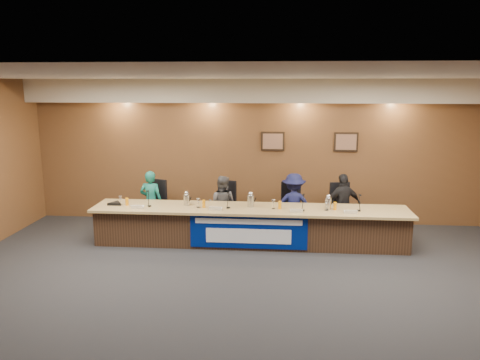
% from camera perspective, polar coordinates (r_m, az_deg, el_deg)
% --- Properties ---
extents(floor, '(10.00, 10.00, 0.00)m').
position_cam_1_polar(floor, '(7.10, -0.12, -14.19)').
color(floor, black).
rests_on(floor, ground).
extents(ceiling, '(10.00, 8.00, 0.04)m').
position_cam_1_polar(ceiling, '(6.39, -0.13, 12.59)').
color(ceiling, silver).
rests_on(ceiling, wall_back).
extents(wall_back, '(10.00, 0.04, 3.20)m').
position_cam_1_polar(wall_back, '(10.49, 1.81, 3.44)').
color(wall_back, brown).
rests_on(wall_back, floor).
extents(soffit, '(10.00, 0.50, 0.50)m').
position_cam_1_polar(soffit, '(10.13, 1.78, 10.81)').
color(soffit, beige).
rests_on(soffit, wall_back).
extents(dais_body, '(6.00, 0.80, 0.70)m').
position_cam_1_polar(dais_body, '(9.20, 1.21, -5.72)').
color(dais_body, '#392416').
rests_on(dais_body, floor).
extents(dais_top, '(6.10, 0.95, 0.05)m').
position_cam_1_polar(dais_top, '(9.05, 1.19, -3.54)').
color(dais_top, '#A28652').
rests_on(dais_top, dais_body).
extents(banner, '(2.20, 0.02, 0.65)m').
position_cam_1_polar(banner, '(8.80, 1.03, -6.33)').
color(banner, '#001469').
rests_on(banner, dais_body).
extents(banner_text_upper, '(2.00, 0.01, 0.10)m').
position_cam_1_polar(banner_text_upper, '(8.73, 1.03, -5.11)').
color(banner_text_upper, silver).
rests_on(banner_text_upper, banner).
extents(banner_text_lower, '(1.60, 0.01, 0.28)m').
position_cam_1_polar(banner_text_lower, '(8.81, 1.02, -6.85)').
color(banner_text_lower, silver).
rests_on(banner_text_lower, banner).
extents(wall_photo_left, '(0.52, 0.04, 0.42)m').
position_cam_1_polar(wall_photo_left, '(10.41, 4.01, 4.74)').
color(wall_photo_left, black).
rests_on(wall_photo_left, wall_back).
extents(wall_photo_right, '(0.52, 0.04, 0.42)m').
position_cam_1_polar(wall_photo_right, '(10.51, 12.80, 4.54)').
color(wall_photo_right, black).
rests_on(wall_photo_right, wall_back).
extents(panelist_a, '(0.50, 0.34, 1.31)m').
position_cam_1_polar(panelist_a, '(10.09, -10.79, -2.56)').
color(panelist_a, '#125F52').
rests_on(panelist_a, floor).
extents(panelist_b, '(0.68, 0.57, 1.24)m').
position_cam_1_polar(panelist_b, '(9.80, -2.19, -3.02)').
color(panelist_b, '#46464B').
rests_on(panelist_b, floor).
extents(panelist_c, '(0.85, 0.50, 1.30)m').
position_cam_1_polar(panelist_c, '(9.72, 6.54, -2.99)').
color(panelist_c, '#10133A').
rests_on(panelist_c, floor).
extents(panelist_d, '(0.83, 0.53, 1.31)m').
position_cam_1_polar(panelist_d, '(9.80, 12.45, -3.04)').
color(panelist_d, black).
rests_on(panelist_d, floor).
extents(office_chair_a, '(0.63, 0.63, 0.08)m').
position_cam_1_polar(office_chair_a, '(10.22, -10.60, -3.39)').
color(office_chair_a, black).
rests_on(office_chair_a, floor).
extents(office_chair_b, '(0.61, 0.61, 0.08)m').
position_cam_1_polar(office_chair_b, '(9.93, -2.11, -3.64)').
color(office_chair_b, black).
rests_on(office_chair_b, floor).
extents(office_chair_c, '(0.58, 0.58, 0.08)m').
position_cam_1_polar(office_chair_c, '(9.86, 6.51, -3.81)').
color(office_chair_c, black).
rests_on(office_chair_c, floor).
extents(office_chair_d, '(0.56, 0.56, 0.08)m').
position_cam_1_polar(office_chair_d, '(9.94, 12.34, -3.88)').
color(office_chair_d, black).
rests_on(office_chair_d, floor).
extents(nameplate_a, '(0.24, 0.08, 0.10)m').
position_cam_1_polar(nameplate_a, '(9.17, -12.49, -3.17)').
color(nameplate_a, white).
rests_on(nameplate_a, dais_top).
extents(microphone_a, '(0.07, 0.07, 0.02)m').
position_cam_1_polar(microphone_a, '(9.30, -10.98, -3.12)').
color(microphone_a, black).
rests_on(microphone_a, dais_top).
extents(juice_glass_a, '(0.06, 0.06, 0.15)m').
position_cam_1_polar(juice_glass_a, '(9.46, -13.62, -2.58)').
color(juice_glass_a, orange).
rests_on(juice_glass_a, dais_top).
extents(water_glass_a, '(0.08, 0.08, 0.18)m').
position_cam_1_polar(water_glass_a, '(9.51, -14.38, -2.45)').
color(water_glass_a, silver).
rests_on(water_glass_a, dais_top).
extents(nameplate_b, '(0.24, 0.08, 0.10)m').
position_cam_1_polar(nameplate_b, '(8.84, -3.04, -3.45)').
color(nameplate_b, white).
rests_on(nameplate_b, dais_top).
extents(microphone_b, '(0.07, 0.07, 0.02)m').
position_cam_1_polar(microphone_b, '(9.01, -1.44, -3.38)').
color(microphone_b, black).
rests_on(microphone_b, dais_top).
extents(juice_glass_b, '(0.06, 0.06, 0.15)m').
position_cam_1_polar(juice_glass_b, '(9.06, -4.44, -2.91)').
color(juice_glass_b, orange).
rests_on(juice_glass_b, dais_top).
extents(water_glass_b, '(0.08, 0.08, 0.18)m').
position_cam_1_polar(water_glass_b, '(9.06, -5.11, -2.81)').
color(water_glass_b, silver).
rests_on(water_glass_b, dais_top).
extents(nameplate_c, '(0.24, 0.08, 0.10)m').
position_cam_1_polar(nameplate_c, '(8.74, 6.92, -3.69)').
color(nameplate_c, white).
rests_on(nameplate_c, dais_top).
extents(microphone_c, '(0.07, 0.07, 0.02)m').
position_cam_1_polar(microphone_c, '(8.90, 7.64, -3.67)').
color(microphone_c, black).
rests_on(microphone_c, dais_top).
extents(juice_glass_c, '(0.06, 0.06, 0.15)m').
position_cam_1_polar(juice_glass_c, '(8.97, 4.87, -3.06)').
color(juice_glass_c, orange).
rests_on(juice_glass_c, dais_top).
extents(water_glass_c, '(0.08, 0.08, 0.18)m').
position_cam_1_polar(water_glass_c, '(8.97, 4.09, -2.95)').
color(water_glass_c, silver).
rests_on(water_glass_c, dais_top).
extents(nameplate_d, '(0.24, 0.08, 0.10)m').
position_cam_1_polar(nameplate_d, '(8.84, 13.38, -3.76)').
color(nameplate_d, white).
rests_on(nameplate_d, dais_top).
extents(microphone_d, '(0.07, 0.07, 0.02)m').
position_cam_1_polar(microphone_d, '(9.08, 14.27, -3.62)').
color(microphone_d, black).
rests_on(microphone_d, dais_top).
extents(juice_glass_d, '(0.06, 0.06, 0.15)m').
position_cam_1_polar(juice_glass_d, '(9.05, 11.51, -3.13)').
color(juice_glass_d, orange).
rests_on(juice_glass_d, dais_top).
extents(water_glass_d, '(0.08, 0.08, 0.18)m').
position_cam_1_polar(water_glass_d, '(8.97, 10.51, -3.11)').
color(water_glass_d, silver).
rests_on(water_glass_d, dais_top).
extents(carafe_left, '(0.12, 0.12, 0.22)m').
position_cam_1_polar(carafe_left, '(9.25, -6.53, -2.41)').
color(carafe_left, silver).
rests_on(carafe_left, dais_top).
extents(carafe_mid, '(0.13, 0.13, 0.23)m').
position_cam_1_polar(carafe_mid, '(9.09, 1.31, -2.56)').
color(carafe_mid, silver).
rests_on(carafe_mid, dais_top).
extents(carafe_right, '(0.12, 0.12, 0.23)m').
position_cam_1_polar(carafe_right, '(9.06, 10.71, -2.82)').
color(carafe_right, silver).
rests_on(carafe_right, dais_top).
extents(speakerphone, '(0.32, 0.32, 0.05)m').
position_cam_1_polar(speakerphone, '(9.57, -14.96, -2.79)').
color(speakerphone, black).
rests_on(speakerphone, dais_top).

